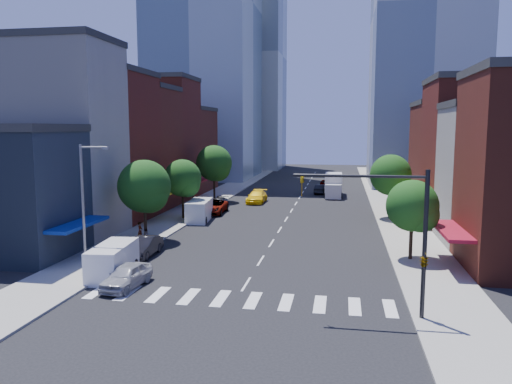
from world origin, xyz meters
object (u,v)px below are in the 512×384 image
parked_car_second (144,247)px  traffic_car_far (325,183)px  taxi (257,197)px  pedestrian_far (145,237)px  pedestrian_near (140,231)px  cargo_van_near (112,261)px  traffic_car_oncoming (320,189)px  cargo_van_far (199,211)px  parked_car_third (213,207)px  parked_car_front (127,276)px  box_truck (333,186)px  parked_car_rear (219,203)px

parked_car_second → traffic_car_far: parked_car_second is taller
taxi → pedestrian_far: size_ratio=3.72×
pedestrian_near → pedestrian_far: (1.37, -2.11, -0.07)m
cargo_van_near → traffic_car_oncoming: size_ratio=1.27×
cargo_van_far → pedestrian_near: (-2.43, -10.71, -0.17)m
parked_car_third → taxi: 10.19m
parked_car_front → pedestrian_near: size_ratio=2.75×
parked_car_second → pedestrian_near: (-2.37, 4.88, 0.19)m
box_truck → pedestrian_far: (-15.40, -35.80, -0.67)m
traffic_car_far → pedestrian_far: bearing=69.4°
parked_car_front → pedestrian_near: 13.37m
cargo_van_far → traffic_car_oncoming: (12.30, 25.58, -0.44)m
parked_car_rear → traffic_car_far: size_ratio=1.15×
cargo_van_near → box_truck: box_truck is taller
parked_car_second → traffic_car_oncoming: bearing=72.2°
parked_car_front → taxi: taxi is taller
parked_car_rear → pedestrian_near: size_ratio=2.74×
cargo_van_near → pedestrian_near: size_ratio=3.30×
cargo_van_far → pedestrian_far: cargo_van_far is taller
parked_car_front → cargo_van_near: size_ratio=0.83×
parked_car_third → cargo_van_far: 4.96m
taxi → pedestrian_far: pedestrian_far is taller
parked_car_second → box_truck: 41.18m
parked_car_third → taxi: size_ratio=1.04×
pedestrian_far → parked_car_second: bearing=37.6°
cargo_van_far → traffic_car_far: size_ratio=1.42×
box_truck → cargo_van_far: bearing=-122.6°
parked_car_front → parked_car_second: bearing=109.9°
parked_car_rear → traffic_car_oncoming: 20.59m
parked_car_rear → cargo_van_near: bearing=-88.9°
traffic_car_far → pedestrian_near: pedestrian_near is taller
parked_car_front → cargo_van_near: (-1.99, 2.07, 0.34)m
parked_car_second → parked_car_front: bearing=-76.6°
cargo_van_far → parked_car_front: bearing=-90.8°
parked_car_front → cargo_van_far: bearing=100.2°
taxi → cargo_van_far: bearing=-104.4°
pedestrian_near → pedestrian_far: 2.52m
traffic_car_oncoming → cargo_van_near: bearing=81.0°
cargo_van_far → box_truck: (14.34, 22.97, 0.43)m
parked_car_third → cargo_van_near: 26.22m
traffic_car_far → box_truck: size_ratio=0.48×
cargo_van_far → pedestrian_near: 10.99m
cargo_van_near → pedestrian_far: bearing=91.3°
parked_car_front → pedestrian_far: 10.94m
traffic_car_oncoming → pedestrian_near: size_ratio=2.61×
traffic_car_oncoming → box_truck: 3.43m
traffic_car_far → traffic_car_oncoming: bearing=83.3°
pedestrian_far → cargo_van_far: bearing=-167.0°
traffic_car_oncoming → cargo_van_far: bearing=70.1°
parked_car_rear → box_truck: (14.40, 13.87, 0.92)m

